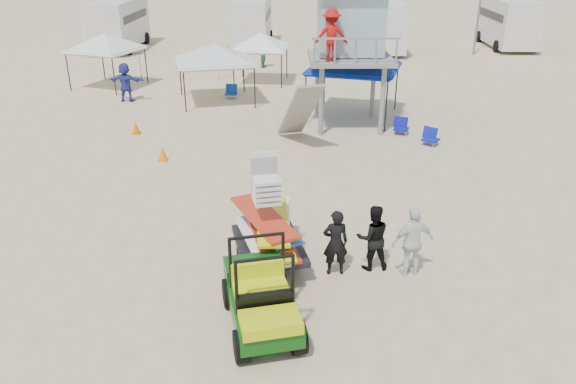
{
  "coord_description": "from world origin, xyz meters",
  "views": [
    {
      "loc": [
        0.88,
        -9.45,
        6.89
      ],
      "look_at": [
        0.5,
        3.0,
        1.3
      ],
      "focal_mm": 35.0,
      "sensor_mm": 36.0,
      "label": 1
    }
  ],
  "objects_px": {
    "utility_cart": "(260,292)",
    "man_left": "(336,242)",
    "surf_trailer": "(268,227)",
    "canopy_blue": "(355,52)",
    "lifeguard_tower": "(348,29)"
  },
  "relations": [
    {
      "from": "man_left",
      "to": "canopy_blue",
      "type": "distance_m",
      "value": 12.69
    },
    {
      "from": "lifeguard_tower",
      "to": "canopy_blue",
      "type": "distance_m",
      "value": 1.65
    },
    {
      "from": "surf_trailer",
      "to": "man_left",
      "type": "relative_size",
      "value": 1.79
    },
    {
      "from": "utility_cart",
      "to": "lifeguard_tower",
      "type": "xyz_separation_m",
      "value": [
        2.44,
        13.32,
        2.96
      ]
    },
    {
      "from": "utility_cart",
      "to": "man_left",
      "type": "distance_m",
      "value": 2.54
    },
    {
      "from": "utility_cart",
      "to": "surf_trailer",
      "type": "xyz_separation_m",
      "value": [
        0.0,
        2.33,
        0.16
      ]
    },
    {
      "from": "utility_cart",
      "to": "surf_trailer",
      "type": "bearing_deg",
      "value": 89.91
    },
    {
      "from": "man_left",
      "to": "canopy_blue",
      "type": "bearing_deg",
      "value": -103.09
    },
    {
      "from": "canopy_blue",
      "to": "utility_cart",
      "type": "bearing_deg",
      "value": -101.01
    },
    {
      "from": "canopy_blue",
      "to": "surf_trailer",
      "type": "bearing_deg",
      "value": -103.04
    },
    {
      "from": "utility_cart",
      "to": "surf_trailer",
      "type": "relative_size",
      "value": 0.91
    },
    {
      "from": "surf_trailer",
      "to": "lifeguard_tower",
      "type": "height_order",
      "value": "lifeguard_tower"
    },
    {
      "from": "utility_cart",
      "to": "canopy_blue",
      "type": "bearing_deg",
      "value": 78.99
    },
    {
      "from": "man_left",
      "to": "surf_trailer",
      "type": "bearing_deg",
      "value": -18.31
    },
    {
      "from": "utility_cart",
      "to": "canopy_blue",
      "type": "xyz_separation_m",
      "value": [
        2.82,
        14.51,
        1.88
      ]
    }
  ]
}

